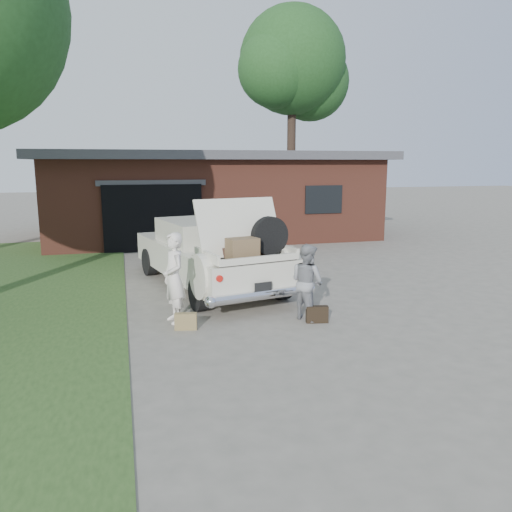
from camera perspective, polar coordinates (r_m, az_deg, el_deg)
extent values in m
plane|color=gray|center=(9.45, 0.96, -7.22)|extent=(90.00, 90.00, 0.00)
cube|color=brown|center=(20.49, -5.31, 6.68)|extent=(12.00, 7.00, 3.00)
cube|color=#4C4C51|center=(20.45, -5.39, 11.30)|extent=(12.80, 7.80, 0.30)
cube|color=black|center=(16.82, -11.67, 4.28)|extent=(3.20, 0.30, 2.20)
cube|color=#4C4C51|center=(16.67, -11.81, 8.19)|extent=(3.50, 0.12, 0.18)
cube|color=black|center=(18.08, 7.73, 6.43)|extent=(1.40, 0.08, 1.00)
cylinder|color=#38281E|center=(26.40, 4.04, 11.20)|extent=(0.44, 0.44, 6.34)
sphere|color=#245422|center=(26.88, 4.18, 21.38)|extent=(5.32, 5.32, 5.32)
sphere|color=#245422|center=(27.62, 6.25, 19.15)|extent=(3.99, 3.99, 3.99)
sphere|color=#245422|center=(25.83, 2.30, 20.57)|extent=(3.72, 3.72, 3.72)
cube|color=beige|center=(11.84, -5.43, -0.29)|extent=(3.10, 5.62, 0.69)
cube|color=beige|center=(12.03, -6.05, 2.82)|extent=(2.16, 2.45, 0.55)
cube|color=black|center=(12.97, -7.69, 3.25)|extent=(1.63, 0.43, 0.47)
cube|color=black|center=(11.11, -4.15, 2.09)|extent=(1.63, 0.43, 0.47)
cylinder|color=black|center=(9.93, -6.48, -4.29)|extent=(0.38, 0.73, 0.70)
cylinder|color=black|center=(10.72, 2.89, -3.13)|extent=(0.38, 0.73, 0.70)
cylinder|color=black|center=(13.29, -12.08, -0.66)|extent=(0.38, 0.73, 0.70)
cylinder|color=black|center=(13.88, -4.64, 0.03)|extent=(0.38, 0.73, 0.70)
cylinder|color=silver|center=(9.50, 0.77, -4.47)|extent=(2.17, 0.65, 0.19)
cylinder|color=#A5140F|center=(9.10, -4.29, -2.55)|extent=(0.15, 0.13, 0.13)
cylinder|color=#A5140F|center=(9.89, 5.02, -1.49)|extent=(0.15, 0.13, 0.13)
cube|color=black|center=(9.44, 0.83, -3.56)|extent=(0.36, 0.10, 0.18)
cube|color=black|center=(9.96, -1.10, -0.18)|extent=(1.86, 1.49, 0.04)
cube|color=beige|center=(9.60, -5.65, 0.01)|extent=(0.31, 1.15, 0.19)
cube|color=beige|center=(10.34, 3.12, 0.81)|extent=(0.31, 1.15, 0.19)
cube|color=beige|center=(9.44, 0.47, -0.39)|extent=(1.67, 0.42, 0.13)
cube|color=beige|center=(10.17, -1.96, 3.35)|extent=(1.86, 0.90, 1.14)
cube|color=#42261C|center=(10.01, -2.42, 0.54)|extent=(0.64, 0.49, 0.19)
cube|color=brown|center=(9.70, -1.56, 0.87)|extent=(0.66, 0.50, 0.41)
cube|color=black|center=(10.09, -0.76, 0.59)|extent=(0.63, 0.48, 0.17)
cube|color=#9F6E51|center=(10.11, -0.94, 1.67)|extent=(0.51, 0.39, 0.16)
cylinder|color=black|center=(10.07, 1.57, 2.33)|extent=(0.80, 0.33, 0.78)
imported|color=silver|center=(9.20, -9.37, -2.49)|extent=(0.54, 0.69, 1.66)
imported|color=gray|center=(9.34, 5.86, -2.95)|extent=(0.77, 0.85, 1.43)
cube|color=olive|center=(8.93, -8.03, -7.41)|extent=(0.41, 0.21, 0.30)
cube|color=black|center=(9.28, 6.99, -6.64)|extent=(0.42, 0.20, 0.31)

